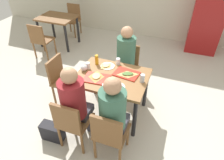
% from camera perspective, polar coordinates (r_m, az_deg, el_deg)
% --- Properties ---
extents(ground_plane, '(10.00, 10.00, 0.02)m').
position_cam_1_polar(ground_plane, '(3.41, 0.00, -9.12)').
color(ground_plane, beige).
extents(main_table, '(1.05, 0.80, 0.74)m').
position_cam_1_polar(main_table, '(2.98, 0.00, -0.49)').
color(main_table, olive).
rests_on(main_table, ground_plane).
extents(chair_near_left, '(0.40, 0.40, 0.83)m').
position_cam_1_polar(chair_near_left, '(2.66, -11.52, -11.59)').
color(chair_near_left, brown).
rests_on(chair_near_left, ground_plane).
extents(chair_near_right, '(0.40, 0.40, 0.83)m').
position_cam_1_polar(chair_near_right, '(2.50, -0.76, -15.02)').
color(chair_near_right, brown).
rests_on(chair_near_right, ground_plane).
extents(chair_far_side, '(0.40, 0.40, 0.83)m').
position_cam_1_polar(chair_far_side, '(3.68, 4.33, 4.61)').
color(chair_far_side, brown).
rests_on(chair_far_side, ground_plane).
extents(chair_left_end, '(0.40, 0.40, 0.83)m').
position_cam_1_polar(chair_left_end, '(3.43, -14.33, 0.76)').
color(chair_left_end, brown).
rests_on(chair_left_end, ground_plane).
extents(person_in_red, '(0.32, 0.42, 1.24)m').
position_cam_1_polar(person_in_red, '(2.57, -10.64, -5.80)').
color(person_in_red, '#383842').
rests_on(person_in_red, ground_plane).
extents(person_in_brown_jacket, '(0.32, 0.42, 1.24)m').
position_cam_1_polar(person_in_brown_jacket, '(2.39, 0.42, -8.92)').
color(person_in_brown_jacket, '#383842').
rests_on(person_in_brown_jacket, ground_plane).
extents(person_far_side, '(0.32, 0.42, 1.24)m').
position_cam_1_polar(person_far_side, '(3.43, 3.83, 6.90)').
color(person_far_side, '#383842').
rests_on(person_far_side, ground_plane).
extents(tray_red_near, '(0.38, 0.29, 0.02)m').
position_cam_1_polar(tray_red_near, '(2.86, -4.42, 0.51)').
color(tray_red_near, red).
rests_on(tray_red_near, main_table).
extents(tray_red_far, '(0.39, 0.30, 0.02)m').
position_cam_1_polar(tray_red_far, '(2.95, 4.15, 1.83)').
color(tray_red_far, red).
rests_on(tray_red_far, main_table).
extents(paper_plate_center, '(0.22, 0.22, 0.01)m').
position_cam_1_polar(paper_plate_center, '(3.13, -1.27, 4.03)').
color(paper_plate_center, white).
rests_on(paper_plate_center, main_table).
extents(paper_plate_near_edge, '(0.22, 0.22, 0.01)m').
position_cam_1_polar(paper_plate_near_edge, '(2.70, 1.47, -2.02)').
color(paper_plate_near_edge, white).
rests_on(paper_plate_near_edge, main_table).
extents(pizza_slice_a, '(0.23, 0.26, 0.02)m').
position_cam_1_polar(pizza_slice_a, '(2.87, -4.54, 1.10)').
color(pizza_slice_a, '#C68C47').
rests_on(pizza_slice_a, tray_red_near).
extents(pizza_slice_b, '(0.27, 0.21, 0.02)m').
position_cam_1_polar(pizza_slice_b, '(2.92, 4.50, 1.76)').
color(pizza_slice_b, '#DBAD60').
rests_on(pizza_slice_b, tray_red_far).
extents(pizza_slice_c, '(0.20, 0.21, 0.02)m').
position_cam_1_polar(pizza_slice_c, '(3.11, -1.74, 4.17)').
color(pizza_slice_c, '#DBAD60').
rests_on(pizza_slice_c, paper_plate_center).
extents(plastic_cup_a, '(0.07, 0.07, 0.10)m').
position_cam_1_polar(plastic_cup_a, '(3.16, 1.74, 5.39)').
color(plastic_cup_a, white).
rests_on(plastic_cup_a, main_table).
extents(plastic_cup_b, '(0.07, 0.07, 0.10)m').
position_cam_1_polar(plastic_cup_b, '(2.62, -2.08, -2.15)').
color(plastic_cup_b, white).
rests_on(plastic_cup_b, main_table).
extents(plastic_cup_c, '(0.07, 0.07, 0.10)m').
position_cam_1_polar(plastic_cup_c, '(3.07, -6.94, 4.14)').
color(plastic_cup_c, white).
rests_on(plastic_cup_c, main_table).
extents(soda_can, '(0.07, 0.07, 0.12)m').
position_cam_1_polar(soda_can, '(2.80, 8.70, 0.50)').
color(soda_can, '#B7BCC6').
rests_on(soda_can, main_table).
extents(condiment_bottle, '(0.06, 0.06, 0.16)m').
position_cam_1_polar(condiment_bottle, '(3.15, -4.40, 5.83)').
color(condiment_bottle, orange).
rests_on(condiment_bottle, main_table).
extents(foil_bundle, '(0.10, 0.10, 0.10)m').
position_cam_1_polar(foil_bundle, '(3.03, -8.05, 3.46)').
color(foil_bundle, silver).
rests_on(foil_bundle, main_table).
extents(handbag, '(0.33, 0.18, 0.28)m').
position_cam_1_polar(handbag, '(3.07, -16.68, -14.00)').
color(handbag, black).
rests_on(handbag, ground_plane).
extents(drink_fridge, '(0.70, 0.60, 1.90)m').
position_cam_1_polar(drink_fridge, '(5.29, 26.17, 17.09)').
color(drink_fridge, maroon).
rests_on(drink_fridge, ground_plane).
extents(background_table, '(0.90, 0.70, 0.74)m').
position_cam_1_polar(background_table, '(5.35, -15.37, 15.79)').
color(background_table, brown).
rests_on(background_table, ground_plane).
extents(background_chair_near, '(0.40, 0.40, 0.83)m').
position_cam_1_polar(background_chair_near, '(4.87, -19.86, 11.05)').
color(background_chair_near, brown).
rests_on(background_chair_near, ground_plane).
extents(background_chair_far, '(0.40, 0.40, 0.83)m').
position_cam_1_polar(background_chair_far, '(5.97, -11.18, 17.20)').
color(background_chair_far, brown).
rests_on(background_chair_far, ground_plane).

